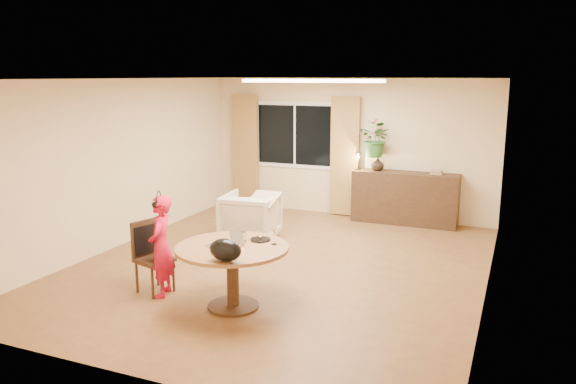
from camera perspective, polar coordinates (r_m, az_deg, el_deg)
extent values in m
plane|color=brown|center=(8.02, -0.74, -7.49)|extent=(6.50, 6.50, 0.00)
plane|color=white|center=(7.57, -0.79, 11.42)|extent=(6.50, 6.50, 0.00)
plane|color=beige|center=(10.72, 6.22, 4.48)|extent=(5.50, 0.00, 5.50)
plane|color=beige|center=(9.13, -16.81, 2.79)|extent=(0.00, 6.50, 6.50)
plane|color=beige|center=(7.08, 20.11, 0.07)|extent=(0.00, 6.50, 6.50)
cube|color=white|center=(11.04, 0.71, 5.81)|extent=(1.70, 0.02, 1.30)
cube|color=black|center=(11.03, 0.69, 5.80)|extent=(1.55, 0.01, 1.15)
cube|color=white|center=(11.03, 0.69, 5.80)|extent=(0.04, 0.01, 1.15)
cube|color=olive|center=(11.45, -4.33, 4.20)|extent=(0.55, 0.08, 2.25)
cube|color=olive|center=(10.66, 5.79, 3.61)|extent=(0.55, 0.08, 2.25)
cube|color=white|center=(8.69, 2.44, 11.22)|extent=(2.20, 0.35, 0.05)
cylinder|color=brown|center=(6.45, -5.69, -5.67)|extent=(1.30, 1.30, 0.04)
cylinder|color=black|center=(6.57, -5.63, -8.74)|extent=(0.14, 0.14, 0.70)
cylinder|color=black|center=(6.70, -5.57, -11.43)|extent=(0.60, 0.60, 0.03)
imported|color=red|center=(6.97, -12.77, -5.40)|extent=(0.53, 0.43, 1.25)
imported|color=beige|center=(9.12, -3.82, -2.55)|extent=(0.93, 0.96, 0.79)
cube|color=black|center=(10.36, 11.77, -0.61)|extent=(1.88, 0.46, 0.94)
imported|color=black|center=(10.36, 9.09, 2.84)|extent=(0.27, 0.27, 0.25)
imported|color=#396F29|center=(10.31, 8.96, 5.35)|extent=(0.71, 0.66, 0.66)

